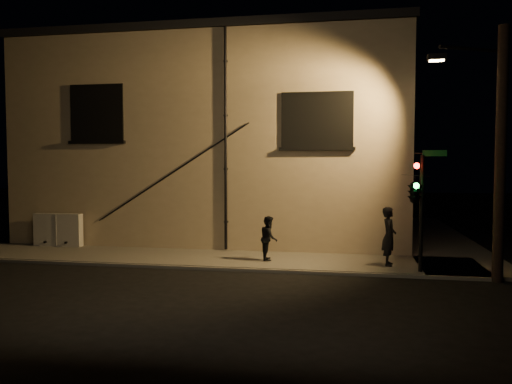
% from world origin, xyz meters
% --- Properties ---
extents(ground, '(90.00, 90.00, 0.00)m').
position_xyz_m(ground, '(0.00, 0.00, 0.00)').
color(ground, black).
extents(sidewalk, '(21.00, 16.00, 0.12)m').
position_xyz_m(sidewalk, '(1.22, 4.39, 0.06)').
color(sidewalk, '#5D5953').
rests_on(sidewalk, ground).
extents(building, '(16.20, 12.23, 8.80)m').
position_xyz_m(building, '(-3.00, 8.99, 4.40)').
color(building, tan).
rests_on(building, ground).
extents(utility_cabinet, '(1.98, 0.33, 1.30)m').
position_xyz_m(utility_cabinet, '(-8.61, 2.70, 0.77)').
color(utility_cabinet, beige).
rests_on(utility_cabinet, sidewalk).
extents(pedestrian_a, '(0.49, 0.71, 1.89)m').
position_xyz_m(pedestrian_a, '(4.03, 1.15, 1.07)').
color(pedestrian_a, black).
rests_on(pedestrian_a, sidewalk).
extents(pedestrian_b, '(0.67, 0.80, 1.50)m').
position_xyz_m(pedestrian_b, '(0.08, 1.37, 0.87)').
color(pedestrian_b, black).
rests_on(pedestrian_b, sidewalk).
extents(traffic_signal, '(1.41, 2.18, 3.69)m').
position_xyz_m(traffic_signal, '(4.70, 0.24, 2.61)').
color(traffic_signal, black).
rests_on(traffic_signal, sidewalk).
extents(streetlamp_pole, '(2.03, 1.39, 7.29)m').
position_xyz_m(streetlamp_pole, '(6.88, -0.04, 3.86)').
color(streetlamp_pole, black).
rests_on(streetlamp_pole, ground).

